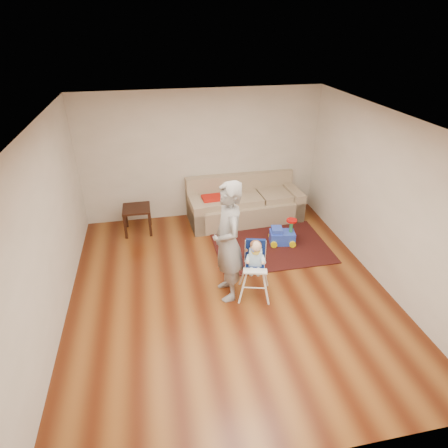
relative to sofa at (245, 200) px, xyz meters
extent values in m
plane|color=#4D1E0C|center=(-0.83, -2.30, -0.46)|extent=(5.50, 5.50, 0.00)
cube|color=beige|center=(-0.83, 0.45, 0.89)|extent=(5.00, 0.04, 2.70)
cube|color=beige|center=(-3.33, -2.30, 0.89)|extent=(0.04, 5.50, 2.70)
cube|color=beige|center=(1.67, -2.30, 0.89)|extent=(0.04, 5.50, 2.70)
cube|color=white|center=(-0.83, -2.30, 2.24)|extent=(5.00, 5.50, 0.04)
cube|color=red|center=(-0.65, -0.05, 0.15)|extent=(0.56, 0.38, 0.04)
cube|color=black|center=(0.23, -1.19, -0.45)|extent=(2.16, 1.62, 0.02)
sphere|color=blue|center=(-0.29, -1.51, -0.36)|extent=(0.17, 0.17, 0.17)
cylinder|color=blue|center=(-0.52, -2.58, 0.42)|extent=(0.04, 0.12, 0.01)
imported|color=gray|center=(-0.87, -2.39, 0.50)|extent=(0.51, 0.73, 1.92)
camera|label=1|loc=(-1.86, -7.00, 3.42)|focal=30.00mm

